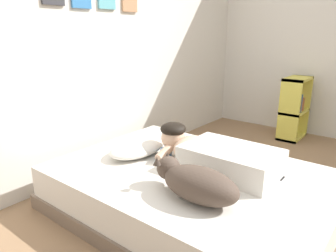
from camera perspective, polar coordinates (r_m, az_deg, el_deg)
The scene contains 10 objects.
ground_plane at distance 2.38m, azimuth 12.79°, elevation -16.03°, with size 13.39×13.39×0.00m, color #8C6B4C.
back_wall at distance 2.95m, azimuth -13.50°, elevation 15.88°, with size 4.69×0.12×2.50m.
side_wall_right at distance 4.36m, azimuth 25.62°, elevation 14.86°, with size 0.10×5.89×2.50m, color silver.
bed at distance 2.33m, azimuth 4.19°, elevation -11.79°, with size 1.39×1.94×0.33m.
pillow at distance 2.52m, azimuth -5.51°, elevation -3.90°, with size 0.52×0.32×0.11m, color white.
person_lying at distance 2.28m, azimuth 8.18°, elevation -4.95°, with size 0.43×0.92×0.27m.
dog at distance 1.86m, azimuth 5.04°, elevation -10.11°, with size 0.26×0.57×0.21m.
coffee_cup at distance 2.45m, azimuth -0.31°, elevation -4.89°, with size 0.12×0.09×0.07m.
cell_phone at distance 2.27m, azimuth 18.43°, elevation -8.54°, with size 0.07×0.14×0.01m, color black.
bookshelf at distance 4.13m, azimuth 21.84°, elevation 3.11°, with size 0.45×0.24×0.75m.
Camera 1 is at (-1.84, -0.82, 1.27)m, focal length 33.73 mm.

